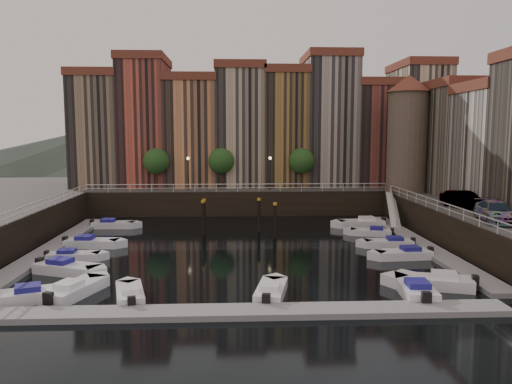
{
  "coord_description": "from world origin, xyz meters",
  "views": [
    {
      "loc": [
        -0.48,
        -43.72,
        10.05
      ],
      "look_at": [
        1.68,
        4.0,
        4.39
      ],
      "focal_mm": 35.0,
      "sensor_mm": 36.0,
      "label": 1
    }
  ],
  "objects_px": {
    "mooring_pilings": "(235,218)",
    "boat_left_1": "(66,268)",
    "boat_left_0": "(37,295)",
    "corner_tower": "(407,132)",
    "boat_left_2": "(73,256)",
    "car_a": "(455,199)",
    "car_b": "(464,201)",
    "car_c": "(496,213)",
    "gangway": "(393,207)"
  },
  "relations": [
    {
      "from": "corner_tower",
      "to": "car_c",
      "type": "distance_m",
      "value": 21.36
    },
    {
      "from": "car_a",
      "to": "boat_left_0",
      "type": "bearing_deg",
      "value": -151.69
    },
    {
      "from": "corner_tower",
      "to": "boat_left_2",
      "type": "relative_size",
      "value": 3.21
    },
    {
      "from": "gangway",
      "to": "mooring_pilings",
      "type": "distance_m",
      "value": 18.1
    },
    {
      "from": "car_a",
      "to": "car_b",
      "type": "height_order",
      "value": "car_b"
    },
    {
      "from": "boat_left_0",
      "to": "boat_left_1",
      "type": "xyz_separation_m",
      "value": [
        -0.16,
        5.82,
        0.02
      ]
    },
    {
      "from": "corner_tower",
      "to": "boat_left_1",
      "type": "relative_size",
      "value": 2.66
    },
    {
      "from": "corner_tower",
      "to": "car_c",
      "type": "relative_size",
      "value": 2.49
    },
    {
      "from": "car_c",
      "to": "car_a",
      "type": "bearing_deg",
      "value": 94.35
    },
    {
      "from": "boat_left_1",
      "to": "boat_left_2",
      "type": "relative_size",
      "value": 1.21
    },
    {
      "from": "mooring_pilings",
      "to": "car_b",
      "type": "height_order",
      "value": "car_b"
    },
    {
      "from": "gangway",
      "to": "boat_left_0",
      "type": "xyz_separation_m",
      "value": [
        -29.46,
        -24.04,
        -1.54
      ]
    },
    {
      "from": "boat_left_0",
      "to": "car_c",
      "type": "distance_m",
      "value": 33.67
    },
    {
      "from": "boat_left_2",
      "to": "car_c",
      "type": "xyz_separation_m",
      "value": [
        33.44,
        -1.52,
        3.47
      ]
    },
    {
      "from": "boat_left_0",
      "to": "car_b",
      "type": "height_order",
      "value": "car_b"
    },
    {
      "from": "boat_left_0",
      "to": "boat_left_2",
      "type": "relative_size",
      "value": 1.14
    },
    {
      "from": "corner_tower",
      "to": "boat_left_0",
      "type": "relative_size",
      "value": 2.82
    },
    {
      "from": "corner_tower",
      "to": "mooring_pilings",
      "type": "relative_size",
      "value": 1.88
    },
    {
      "from": "boat_left_1",
      "to": "boat_left_2",
      "type": "height_order",
      "value": "boat_left_1"
    },
    {
      "from": "gangway",
      "to": "car_c",
      "type": "distance_m",
      "value": 16.28
    },
    {
      "from": "mooring_pilings",
      "to": "car_c",
      "type": "height_order",
      "value": "car_c"
    },
    {
      "from": "boat_left_1",
      "to": "boat_left_2",
      "type": "bearing_deg",
      "value": 122.97
    },
    {
      "from": "boat_left_0",
      "to": "car_a",
      "type": "height_order",
      "value": "car_a"
    },
    {
      "from": "car_b",
      "to": "car_c",
      "type": "height_order",
      "value": "car_c"
    },
    {
      "from": "gangway",
      "to": "car_a",
      "type": "relative_size",
      "value": 1.89
    },
    {
      "from": "mooring_pilings",
      "to": "boat_left_0",
      "type": "relative_size",
      "value": 1.5
    },
    {
      "from": "car_c",
      "to": "boat_left_2",
      "type": "bearing_deg",
      "value": -172.94
    },
    {
      "from": "boat_left_0",
      "to": "corner_tower",
      "type": "bearing_deg",
      "value": 20.7
    },
    {
      "from": "car_b",
      "to": "car_a",
      "type": "bearing_deg",
      "value": 72.23
    },
    {
      "from": "corner_tower",
      "to": "mooring_pilings",
      "type": "height_order",
      "value": "corner_tower"
    },
    {
      "from": "mooring_pilings",
      "to": "car_b",
      "type": "relative_size",
      "value": 1.52
    },
    {
      "from": "boat_left_1",
      "to": "boat_left_2",
      "type": "distance_m",
      "value": 3.95
    },
    {
      "from": "gangway",
      "to": "corner_tower",
      "type": "bearing_deg",
      "value": 57.2
    },
    {
      "from": "car_a",
      "to": "car_b",
      "type": "relative_size",
      "value": 0.91
    },
    {
      "from": "corner_tower",
      "to": "gangway",
      "type": "distance_m",
      "value": 9.86
    },
    {
      "from": "car_b",
      "to": "car_c",
      "type": "bearing_deg",
      "value": -110.91
    },
    {
      "from": "corner_tower",
      "to": "boat_left_2",
      "type": "distance_m",
      "value": 39.53
    },
    {
      "from": "corner_tower",
      "to": "car_a",
      "type": "bearing_deg",
      "value": -85.08
    },
    {
      "from": "gangway",
      "to": "car_b",
      "type": "xyz_separation_m",
      "value": [
        3.77,
        -8.84,
        1.88
      ]
    },
    {
      "from": "car_c",
      "to": "corner_tower",
      "type": "bearing_deg",
      "value": 100.04
    },
    {
      "from": "boat_left_1",
      "to": "car_a",
      "type": "relative_size",
      "value": 1.18
    },
    {
      "from": "boat_left_1",
      "to": "car_c",
      "type": "height_order",
      "value": "car_c"
    },
    {
      "from": "gangway",
      "to": "boat_left_1",
      "type": "bearing_deg",
      "value": -148.39
    },
    {
      "from": "mooring_pilings",
      "to": "boat_left_1",
      "type": "xyz_separation_m",
      "value": [
        -12.17,
        -13.44,
        -1.25
      ]
    },
    {
      "from": "boat_left_0",
      "to": "boat_left_1",
      "type": "relative_size",
      "value": 0.95
    },
    {
      "from": "gangway",
      "to": "boat_left_0",
      "type": "relative_size",
      "value": 1.7
    },
    {
      "from": "gangway",
      "to": "boat_left_2",
      "type": "distance_m",
      "value": 33.67
    },
    {
      "from": "gangway",
      "to": "mooring_pilings",
      "type": "relative_size",
      "value": 1.13
    },
    {
      "from": "corner_tower",
      "to": "car_c",
      "type": "xyz_separation_m",
      "value": [
        0.13,
        -20.38,
        -6.39
      ]
    },
    {
      "from": "corner_tower",
      "to": "gangway",
      "type": "relative_size",
      "value": 1.66
    }
  ]
}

